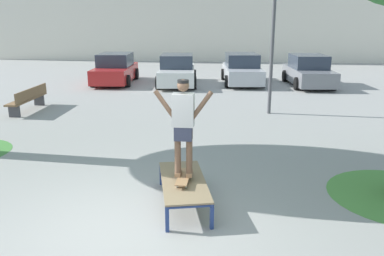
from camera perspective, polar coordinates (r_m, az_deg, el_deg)
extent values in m
plane|color=#999993|center=(6.51, -9.37, -14.23)|extent=(120.00, 120.00, 0.00)
cube|color=navy|center=(7.97, -4.45, -6.82)|extent=(0.07, 0.07, 0.38)
cube|color=navy|center=(8.03, 0.58, -6.61)|extent=(0.07, 0.07, 0.38)
cube|color=navy|center=(6.30, -3.59, -13.12)|extent=(0.07, 0.07, 0.38)
cube|color=navy|center=(6.38, 2.86, -12.76)|extent=(0.07, 0.07, 0.38)
cylinder|color=navy|center=(7.04, -4.11, -8.02)|extent=(0.48, 1.86, 0.05)
cylinder|color=navy|center=(7.10, 1.59, -7.76)|extent=(0.48, 1.86, 0.05)
cylinder|color=navy|center=(7.91, -1.94, -5.28)|extent=(0.75, 0.22, 0.05)
cylinder|color=navy|center=(6.23, -0.35, -11.22)|extent=(0.75, 0.22, 0.05)
cube|color=#847051|center=(7.05, -1.25, -7.60)|extent=(1.17, 2.02, 0.03)
cube|color=#9E754C|center=(6.96, -1.21, -7.00)|extent=(0.21, 0.80, 0.02)
cylinder|color=silver|center=(7.25, -1.51, -6.55)|extent=(0.03, 0.06, 0.06)
cylinder|color=silver|center=(7.23, -0.32, -6.60)|extent=(0.03, 0.06, 0.06)
cylinder|color=silver|center=(6.74, -2.16, -8.32)|extent=(0.03, 0.06, 0.06)
cylinder|color=silver|center=(6.72, -0.88, -8.38)|extent=(0.03, 0.06, 0.06)
cylinder|color=brown|center=(6.83, -2.06, -3.72)|extent=(0.11, 0.11, 0.82)
cube|color=#99704C|center=(7.00, -1.97, -6.49)|extent=(0.10, 0.24, 0.07)
cylinder|color=brown|center=(6.80, -0.39, -3.78)|extent=(0.11, 0.11, 0.82)
cube|color=#99704C|center=(6.98, -0.34, -6.56)|extent=(0.10, 0.24, 0.07)
cube|color=#33384C|center=(6.70, -1.25, -0.73)|extent=(0.30, 0.20, 0.24)
cube|color=silver|center=(6.60, -1.27, 2.61)|extent=(0.36, 0.22, 0.56)
cylinder|color=brown|center=(6.63, -3.85, 3.31)|extent=(0.40, 0.08, 0.52)
cylinder|color=brown|center=(6.55, 1.34, 3.20)|extent=(0.40, 0.08, 0.52)
sphere|color=brown|center=(6.52, -1.29, 6.12)|extent=(0.20, 0.20, 0.20)
cylinder|color=black|center=(6.51, -1.29, 6.73)|extent=(0.19, 0.19, 0.05)
cube|color=red|center=(20.96, -10.96, 7.76)|extent=(2.02, 4.32, 0.70)
cube|color=#2D3847|center=(21.03, -10.97, 9.62)|extent=(1.72, 2.22, 0.64)
cylinder|color=black|center=(19.56, -9.27, 6.68)|extent=(0.27, 0.62, 0.60)
cylinder|color=black|center=(19.94, -14.11, 6.58)|extent=(0.27, 0.62, 0.60)
cylinder|color=black|center=(22.09, -8.05, 7.72)|extent=(0.27, 0.62, 0.60)
cylinder|color=black|center=(22.43, -12.38, 7.63)|extent=(0.27, 0.62, 0.60)
cube|color=silver|center=(20.00, -2.17, 7.67)|extent=(2.11, 4.35, 0.70)
cube|color=#2D3847|center=(20.07, -2.17, 9.62)|extent=(1.76, 2.24, 0.64)
cylinder|color=black|center=(18.72, 0.30, 6.50)|extent=(0.28, 0.62, 0.60)
cylinder|color=black|center=(18.79, -4.92, 6.48)|extent=(0.28, 0.62, 0.60)
cylinder|color=black|center=(21.30, 0.28, 7.58)|extent=(0.28, 0.62, 0.60)
cylinder|color=black|center=(21.36, -4.32, 7.56)|extent=(0.28, 0.62, 0.60)
cube|color=#B7BABF|center=(20.57, 7.20, 7.78)|extent=(2.10, 4.35, 0.70)
cube|color=#2D3847|center=(20.64, 7.21, 9.67)|extent=(1.76, 2.24, 0.64)
cylinder|color=black|center=(19.45, 10.13, 6.60)|extent=(0.28, 0.62, 0.60)
cylinder|color=black|center=(19.23, 5.10, 6.68)|extent=(0.28, 0.62, 0.60)
cylinder|color=black|center=(21.99, 9.00, 7.64)|extent=(0.28, 0.62, 0.60)
cylinder|color=black|center=(21.80, 4.54, 7.72)|extent=(0.28, 0.62, 0.60)
cube|color=slate|center=(20.56, 16.36, 7.27)|extent=(2.06, 4.33, 0.70)
cube|color=#2D3847|center=(20.62, 16.40, 9.18)|extent=(1.74, 2.23, 0.64)
cylinder|color=black|center=(19.61, 19.71, 6.01)|extent=(0.27, 0.62, 0.60)
cylinder|color=black|center=(19.13, 14.86, 6.18)|extent=(0.27, 0.62, 0.60)
cylinder|color=black|center=(22.06, 17.59, 7.14)|extent=(0.27, 0.62, 0.60)
cylinder|color=black|center=(21.63, 13.24, 7.30)|extent=(0.27, 0.62, 0.60)
cube|color=brown|center=(15.40, -22.64, 3.86)|extent=(0.53, 2.42, 0.06)
cube|color=brown|center=(15.28, -22.05, 4.68)|extent=(0.13, 2.40, 0.36)
cube|color=#424247|center=(14.61, -24.17, 2.20)|extent=(0.38, 0.09, 0.40)
cube|color=#424247|center=(16.29, -21.11, 3.76)|extent=(0.38, 0.09, 0.40)
cylinder|color=#4C4C51|center=(13.83, 11.56, 13.25)|extent=(0.12, 0.12, 5.50)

